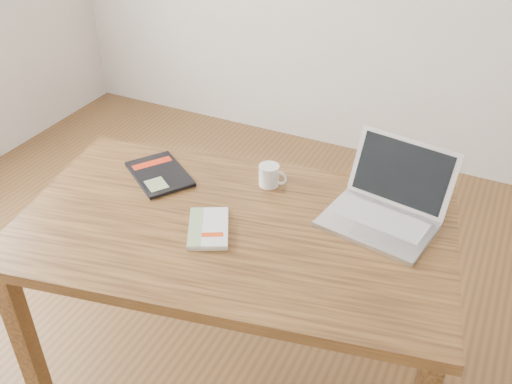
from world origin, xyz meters
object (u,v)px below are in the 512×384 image
at_px(desk, 234,245).
at_px(white_guidebook, 208,228).
at_px(laptop, 386,206).
at_px(coffee_mug, 270,175).
at_px(black_guidebook, 159,174).

xyz_separation_m(desk, white_guidebook, (-0.06, -0.07, 0.10)).
height_order(white_guidebook, laptop, laptop).
relative_size(laptop, coffee_mug, 3.71).
height_order(black_guidebook, laptop, laptop).
height_order(desk, coffee_mug, coffee_mug).
xyz_separation_m(desk, coffee_mug, (0.01, 0.25, 0.13)).
height_order(laptop, coffee_mug, laptop).
distance_m(desk, black_guidebook, 0.41).
height_order(white_guidebook, black_guidebook, white_guidebook).
relative_size(desk, black_guidebook, 4.86).
bearing_deg(white_guidebook, desk, 22.52).
height_order(desk, laptop, laptop).
distance_m(black_guidebook, laptop, 0.81).
bearing_deg(coffee_mug, black_guidebook, -163.82).
bearing_deg(black_guidebook, desk, -75.08).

